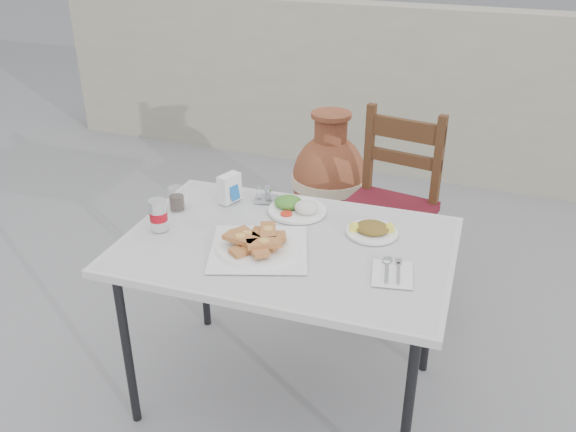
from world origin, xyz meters
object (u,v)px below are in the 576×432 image
at_px(condiment_caddy, 266,196).
at_px(cafe_table, 287,253).
at_px(soda_can, 158,215).
at_px(chair, 389,207).
at_px(pide_plate, 259,241).
at_px(salad_chopped_plate, 372,229).
at_px(salad_rice_plate, 297,207).
at_px(napkin_holder, 229,188).
at_px(terracotta_urn, 329,181).
at_px(cola_glass, 177,199).

bearing_deg(condiment_caddy, cafe_table, -53.58).
bearing_deg(soda_can, chair, 56.15).
bearing_deg(pide_plate, cafe_table, 51.02).
bearing_deg(condiment_caddy, salad_chopped_plate, -12.93).
relative_size(pide_plate, condiment_caddy, 4.05).
distance_m(condiment_caddy, chair, 0.76).
xyz_separation_m(salad_rice_plate, napkin_holder, (-0.29, -0.01, 0.04)).
height_order(salad_rice_plate, soda_can, soda_can).
relative_size(pide_plate, terracotta_urn, 0.57).
relative_size(salad_rice_plate, terracotta_urn, 0.30).
distance_m(soda_can, condiment_caddy, 0.46).
bearing_deg(cola_glass, salad_chopped_plate, 6.61).
height_order(condiment_caddy, chair, chair).
distance_m(cafe_table, soda_can, 0.50).
bearing_deg(condiment_caddy, cola_glass, -146.29).
bearing_deg(chair, cafe_table, -92.68).
xyz_separation_m(salad_rice_plate, condiment_caddy, (-0.15, 0.05, 0.00)).
xyz_separation_m(pide_plate, soda_can, (-0.41, -0.00, 0.03)).
bearing_deg(condiment_caddy, chair, 57.35).
xyz_separation_m(napkin_holder, condiment_caddy, (0.13, 0.06, -0.04)).
height_order(pide_plate, chair, chair).
bearing_deg(terracotta_urn, chair, -45.74).
distance_m(salad_chopped_plate, condiment_caddy, 0.49).
bearing_deg(pide_plate, salad_chopped_plate, 37.67).
distance_m(napkin_holder, chair, 0.89).
bearing_deg(soda_can, salad_chopped_plate, 19.56).
relative_size(salad_chopped_plate, chair, 0.20).
height_order(cafe_table, salad_rice_plate, salad_rice_plate).
distance_m(napkin_holder, terracotta_urn, 1.21).
xyz_separation_m(napkin_holder, chair, (0.52, 0.66, -0.29)).
relative_size(salad_chopped_plate, terracotta_urn, 0.25).
bearing_deg(salad_chopped_plate, chair, 97.22).
bearing_deg(cafe_table, salad_rice_plate, 103.09).
distance_m(pide_plate, salad_chopped_plate, 0.43).
height_order(napkin_holder, condiment_caddy, napkin_holder).
bearing_deg(salad_rice_plate, pide_plate, -92.99).
relative_size(cola_glass, napkin_holder, 0.79).
bearing_deg(pide_plate, cola_glass, 158.42).
distance_m(cafe_table, salad_chopped_plate, 0.33).
relative_size(salad_rice_plate, salad_chopped_plate, 1.20).
relative_size(salad_rice_plate, cola_glass, 2.51).
relative_size(pide_plate, salad_chopped_plate, 2.28).
height_order(pide_plate, condiment_caddy, pide_plate).
xyz_separation_m(condiment_caddy, terracotta_urn, (-0.07, 1.08, -0.38)).
xyz_separation_m(salad_chopped_plate, condiment_caddy, (-0.48, 0.11, 0.01)).
relative_size(cafe_table, soda_can, 10.27).
xyz_separation_m(cola_glass, terracotta_urn, (0.23, 1.28, -0.40)).
bearing_deg(cafe_table, chair, 78.66).
bearing_deg(pide_plate, chair, 75.64).
distance_m(cafe_table, napkin_holder, 0.42).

